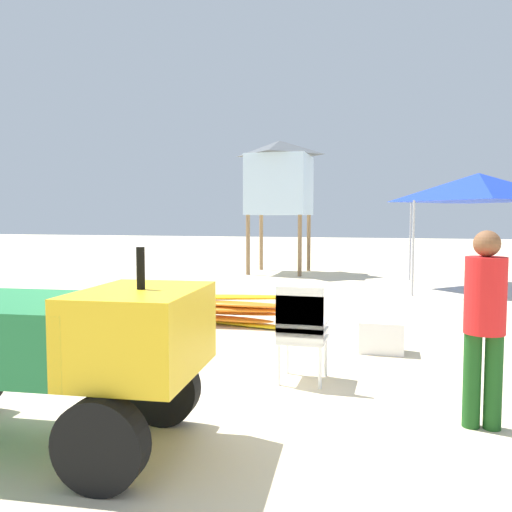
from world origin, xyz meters
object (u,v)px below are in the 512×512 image
Objects in this scene: lifeguard_tower at (280,178)px; utility_cart at (39,342)px; surfboard_pile at (224,310)px; lifeguard_near_center at (485,316)px; popup_canopy at (478,187)px; cooler_box at (382,337)px; stacked_plastic_chairs at (302,326)px.

utility_cart is at bearing -85.52° from lifeguard_tower.
surfboard_pile is 1.55× the size of lifeguard_near_center.
popup_canopy is 7.26m from cooler_box.
lifeguard_near_center is 12.21m from lifeguard_tower.
lifeguard_near_center is at bearing -69.51° from lifeguard_tower.
popup_canopy is 0.75× the size of lifeguard_tower.
utility_cart reaches higher than cooler_box.
utility_cart is 0.65× the size of lifeguard_tower.
popup_canopy is (4.44, 5.56, 2.16)m from surfboard_pile.
lifeguard_near_center is at bearing -44.99° from surfboard_pile.
stacked_plastic_chairs is 1.74m from cooler_box.
utility_cart reaches higher than stacked_plastic_chairs.
popup_canopy is 5.86m from lifeguard_tower.
surfboard_pile is (-0.09, 4.54, -0.54)m from utility_cart.
lifeguard_near_center is 2.90× the size of cooler_box.
surfboard_pile is at bearing 156.58° from cooler_box.
cooler_box is (3.35, -9.02, -2.72)m from lifeguard_tower.
surfboard_pile is (-1.70, 2.58, -0.36)m from stacked_plastic_chairs.
lifeguard_tower reaches higher than surfboard_pile.
stacked_plastic_chairs is at bearing -56.53° from surfboard_pile.
stacked_plastic_chairs is at bearing 155.33° from lifeguard_near_center.
surfboard_pile is 0.83× the size of popup_canopy.
utility_cart is 0.88× the size of popup_canopy.
surfboard_pile is 2.68m from cooler_box.
stacked_plastic_chairs is 8.78m from popup_canopy.
lifeguard_tower reaches higher than stacked_plastic_chairs.
utility_cart is 4.77× the size of cooler_box.
lifeguard_tower is (-0.89, 7.96, 2.67)m from surfboard_pile.
lifeguard_tower is at bearing 103.84° from stacked_plastic_chairs.
cooler_box is at bearing -23.42° from surfboard_pile.
surfboard_pile reaches higher than cooler_box.
lifeguard_near_center is 0.40× the size of lifeguard_tower.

